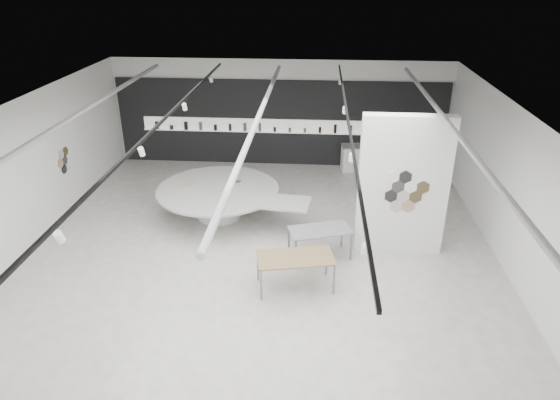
# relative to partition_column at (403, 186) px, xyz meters

# --- Properties ---
(room) EXTENTS (12.02, 14.02, 3.82)m
(room) POSITION_rel_partition_column_xyz_m (-3.59, -1.00, 0.27)
(room) COLOR beige
(room) RESTS_ON ground
(back_wall_display) EXTENTS (11.80, 0.27, 3.10)m
(back_wall_display) POSITION_rel_partition_column_xyz_m (-3.58, 5.94, -0.26)
(back_wall_display) COLOR black
(back_wall_display) RESTS_ON ground
(partition_column) EXTENTS (2.20, 0.38, 3.60)m
(partition_column) POSITION_rel_partition_column_xyz_m (0.00, 0.00, 0.00)
(partition_column) COLOR white
(partition_column) RESTS_ON ground
(display_island) EXTENTS (4.70, 3.95, 0.91)m
(display_island) POSITION_rel_partition_column_xyz_m (-4.89, 1.47, -1.21)
(display_island) COLOR white
(display_island) RESTS_ON ground
(sample_table_wood) EXTENTS (1.86, 1.20, 0.81)m
(sample_table_wood) POSITION_rel_partition_column_xyz_m (-2.55, -1.91, -1.05)
(sample_table_wood) COLOR olive
(sample_table_wood) RESTS_ON ground
(sample_table_stone) EXTENTS (1.68, 1.19, 0.78)m
(sample_table_stone) POSITION_rel_partition_column_xyz_m (-2.00, -0.54, -1.08)
(sample_table_stone) COLOR gray
(sample_table_stone) RESTS_ON ground
(kitchen_counter) EXTENTS (1.69, 0.81, 1.28)m
(kitchen_counter) POSITION_rel_partition_column_xyz_m (-0.45, 5.53, -1.34)
(kitchen_counter) COLOR white
(kitchen_counter) RESTS_ON ground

